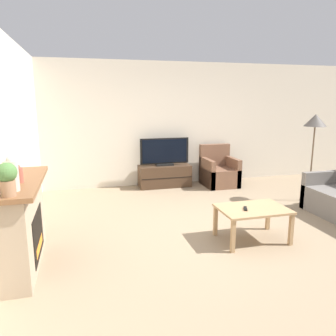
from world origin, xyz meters
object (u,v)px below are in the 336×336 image
object	(u,v)px
fireplace	(23,223)
potted_plant	(7,177)
mantel_vase_centre_left	(18,174)
tv_stand	(165,176)
floor_lamp	(315,125)
remote	(245,209)
tv	(165,153)
mantel_vase_left	(11,175)
armchair	(219,172)
coffee_table	(253,212)

from	to	relation	value
fireplace	potted_plant	size ratio (longest dim) A/B	4.76
mantel_vase_centre_left	tv_stand	world-z (taller)	mantel_vase_centre_left
floor_lamp	potted_plant	bearing A→B (deg)	-158.15
potted_plant	remote	size ratio (longest dim) A/B	2.08
fireplace	floor_lamp	world-z (taller)	floor_lamp
potted_plant	tv	world-z (taller)	potted_plant
remote	floor_lamp	xyz separation A→B (m)	(2.08, 1.36, 0.97)
fireplace	mantel_vase_left	bearing A→B (deg)	-87.91
mantel_vase_left	mantel_vase_centre_left	world-z (taller)	mantel_vase_left
mantel_vase_left	armchair	distance (m)	4.94
mantel_vase_centre_left	fireplace	bearing A→B (deg)	98.30
mantel_vase_centre_left	tv	xyz separation A→B (m)	(2.41, 3.10, -0.35)
tv	floor_lamp	world-z (taller)	floor_lamp
potted_plant	coffee_table	distance (m)	3.03
tv_stand	armchair	xyz separation A→B (m)	(1.20, -0.20, 0.05)
tv	remote	world-z (taller)	tv
tv	fireplace	bearing A→B (deg)	-129.08
fireplace	mantel_vase_left	xyz separation A→B (m)	(0.02, -0.45, 0.66)
tv_stand	armchair	distance (m)	1.22
fireplace	mantel_vase_centre_left	bearing A→B (deg)	-81.70
mantel_vase_centre_left	potted_plant	world-z (taller)	potted_plant
mantel_vase_left	potted_plant	world-z (taller)	mantel_vase_left
mantel_vase_left	remote	bearing A→B (deg)	7.81
tv	remote	distance (m)	3.10
fireplace	tv_stand	world-z (taller)	fireplace
armchair	potted_plant	bearing A→B (deg)	-136.41
potted_plant	remote	distance (m)	2.89
floor_lamp	tv_stand	bearing A→B (deg)	144.68
mantel_vase_left	mantel_vase_centre_left	distance (m)	0.35
fireplace	remote	distance (m)	2.75
coffee_table	floor_lamp	size ratio (longest dim) A/B	0.56
fireplace	tv	world-z (taller)	tv
fireplace	floor_lamp	size ratio (longest dim) A/B	0.93
coffee_table	tv_stand	bearing A→B (deg)	98.47
remote	coffee_table	bearing A→B (deg)	36.58
remote	mantel_vase_left	bearing A→B (deg)	-148.16
potted_plant	remote	bearing A→B (deg)	11.66
potted_plant	armchair	distance (m)	5.07
remote	floor_lamp	distance (m)	2.67
remote	floor_lamp	bearing A→B (deg)	57.33
mantel_vase_centre_left	potted_plant	size ratio (longest dim) A/B	0.62
armchair	fireplace	bearing A→B (deg)	-142.40
tv_stand	mantel_vase_centre_left	bearing A→B (deg)	-127.83
armchair	floor_lamp	world-z (taller)	floor_lamp
remote	mantel_vase_centre_left	bearing A→B (deg)	-155.25
fireplace	tv	xyz separation A→B (m)	(2.43, 2.99, 0.24)
mantel_vase_left	remote	world-z (taller)	mantel_vase_left
tv_stand	potted_plant	bearing A→B (deg)	-123.55
coffee_table	tv	bearing A→B (deg)	98.47
mantel_vase_centre_left	tv	distance (m)	3.94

